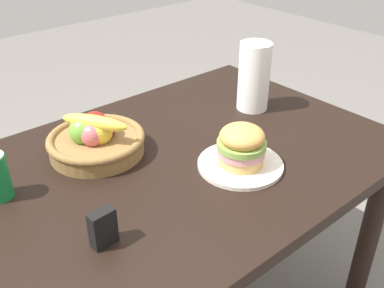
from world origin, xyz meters
TOP-DOWN VIEW (x-y plane):
  - dining_table at (0.00, 0.00)m, footprint 1.40×0.90m
  - plate at (0.15, -0.15)m, footprint 0.25×0.25m
  - sandwich at (0.15, -0.15)m, footprint 0.14×0.14m
  - fruit_basket at (-0.12, 0.18)m, footprint 0.29×0.29m
  - paper_towel_roll at (0.46, 0.09)m, footprint 0.11×0.11m
  - napkin_holder at (-0.31, -0.18)m, footprint 0.06×0.03m

SIDE VIEW (x-z plane):
  - dining_table at x=0.00m, z-range 0.27..1.02m
  - plate at x=0.15m, z-range 0.75..0.76m
  - napkin_holder at x=-0.31m, z-range 0.75..0.84m
  - fruit_basket at x=-0.12m, z-range 0.73..0.87m
  - sandwich at x=0.15m, z-range 0.76..0.88m
  - paper_towel_roll at x=0.46m, z-range 0.75..0.99m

